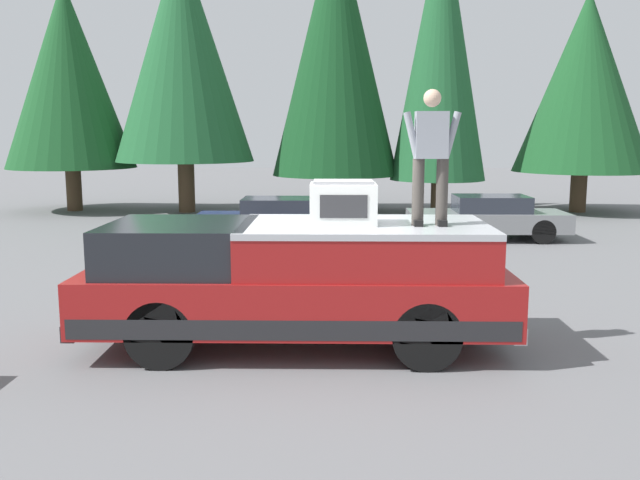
% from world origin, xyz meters
% --- Properties ---
extents(ground_plane, '(90.00, 90.00, 0.00)m').
position_xyz_m(ground_plane, '(0.00, 0.00, 0.00)').
color(ground_plane, slate).
extents(pickup_truck, '(2.01, 5.54, 1.65)m').
position_xyz_m(pickup_truck, '(-0.19, 0.23, 0.87)').
color(pickup_truck, maroon).
rests_on(pickup_truck, ground).
extents(compressor_unit, '(0.65, 0.84, 0.56)m').
position_xyz_m(compressor_unit, '(-0.25, -0.37, 1.93)').
color(compressor_unit, silver).
rests_on(compressor_unit, pickup_truck).
extents(person_on_truck_bed, '(0.29, 0.72, 1.69)m').
position_xyz_m(person_on_truck_bed, '(-0.36, -1.46, 2.55)').
color(person_on_truck_bed, '#423D38').
rests_on(person_on_truck_bed, pickup_truck).
extents(parked_car_grey, '(1.64, 4.10, 1.16)m').
position_xyz_m(parked_car_grey, '(8.95, -4.34, 0.58)').
color(parked_car_grey, gray).
rests_on(parked_car_grey, ground).
extents(parked_car_navy, '(1.64, 4.10, 1.16)m').
position_xyz_m(parked_car_navy, '(8.22, 1.16, 0.58)').
color(parked_car_navy, navy).
rests_on(parked_car_navy, ground).
extents(conifer_far_left, '(4.68, 4.68, 7.59)m').
position_xyz_m(conifer_far_left, '(15.26, -8.96, 4.50)').
color(conifer_far_left, '#4C3826').
rests_on(conifer_far_left, ground).
extents(conifer_left, '(3.28, 3.28, 10.26)m').
position_xyz_m(conifer_left, '(14.91, -3.90, 5.70)').
color(conifer_left, '#4C3826').
rests_on(conifer_left, ground).
extents(conifer_center_left, '(4.45, 4.45, 10.15)m').
position_xyz_m(conifer_center_left, '(15.38, -0.34, 5.71)').
color(conifer_center_left, '#4C3826').
rests_on(conifer_center_left, ground).
extents(conifer_center_right, '(4.79, 4.79, 9.30)m').
position_xyz_m(conifer_center_right, '(14.99, 4.91, 5.53)').
color(conifer_center_right, '#4C3826').
rests_on(conifer_center_right, ground).
extents(conifer_right, '(4.49, 4.49, 8.01)m').
position_xyz_m(conifer_right, '(15.35, 9.06, 4.76)').
color(conifer_right, '#4C3826').
rests_on(conifer_right, ground).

